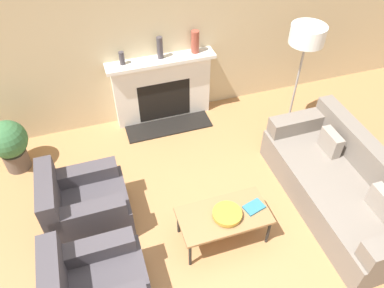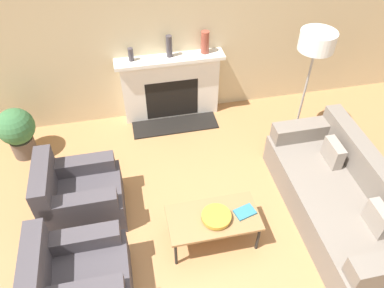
{
  "view_description": "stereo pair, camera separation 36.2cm",
  "coord_description": "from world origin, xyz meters",
  "px_view_note": "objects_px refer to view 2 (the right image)",
  "views": [
    {
      "loc": [
        -0.81,
        -1.79,
        3.68
      ],
      "look_at": [
        0.23,
        1.44,
        0.45
      ],
      "focal_mm": 35.0,
      "sensor_mm": 36.0,
      "label": 1
    },
    {
      "loc": [
        -0.46,
        -1.88,
        3.68
      ],
      "look_at": [
        0.23,
        1.44,
        0.45
      ],
      "focal_mm": 35.0,
      "sensor_mm": 36.0,
      "label": 2
    }
  ],
  "objects_px": {
    "couch": "(341,199)",
    "fireplace": "(171,88)",
    "mantel_vase_center_left": "(169,46)",
    "mantel_vase_left": "(131,55)",
    "potted_plant": "(17,130)",
    "coffee_table": "(213,219)",
    "armchair_far": "(79,196)",
    "floor_lamp": "(315,51)",
    "mantel_vase_center_right": "(205,42)",
    "bowl": "(216,217)",
    "armchair_near": "(79,278)",
    "book": "(245,212)"
  },
  "relations": [
    {
      "from": "armchair_near",
      "to": "armchair_far",
      "type": "xyz_separation_m",
      "value": [
        0.0,
        1.0,
        0.0
      ]
    },
    {
      "from": "fireplace",
      "to": "book",
      "type": "xyz_separation_m",
      "value": [
        0.41,
        -2.3,
        -0.07
      ]
    },
    {
      "from": "couch",
      "to": "armchair_near",
      "type": "bearing_deg",
      "value": -82.68
    },
    {
      "from": "book",
      "to": "mantel_vase_center_right",
      "type": "relative_size",
      "value": 0.78
    },
    {
      "from": "armchair_far",
      "to": "bowl",
      "type": "relative_size",
      "value": 2.81
    },
    {
      "from": "armchair_far",
      "to": "potted_plant",
      "type": "height_order",
      "value": "armchair_far"
    },
    {
      "from": "mantel_vase_center_right",
      "to": "coffee_table",
      "type": "bearing_deg",
      "value": -100.67
    },
    {
      "from": "coffee_table",
      "to": "book",
      "type": "height_order",
      "value": "book"
    },
    {
      "from": "bowl",
      "to": "potted_plant",
      "type": "bearing_deg",
      "value": 139.66
    },
    {
      "from": "armchair_near",
      "to": "mantel_vase_center_left",
      "type": "bearing_deg",
      "value": -26.84
    },
    {
      "from": "fireplace",
      "to": "floor_lamp",
      "type": "bearing_deg",
      "value": -26.29
    },
    {
      "from": "fireplace",
      "to": "armchair_near",
      "type": "bearing_deg",
      "value": -116.89
    },
    {
      "from": "floor_lamp",
      "to": "couch",
      "type": "bearing_deg",
      "value": -93.78
    },
    {
      "from": "mantel_vase_center_left",
      "to": "mantel_vase_center_right",
      "type": "bearing_deg",
      "value": 0.0
    },
    {
      "from": "couch",
      "to": "mantel_vase_center_right",
      "type": "bearing_deg",
      "value": -154.66
    },
    {
      "from": "potted_plant",
      "to": "armchair_far",
      "type": "bearing_deg",
      "value": -56.67
    },
    {
      "from": "couch",
      "to": "potted_plant",
      "type": "height_order",
      "value": "couch"
    },
    {
      "from": "armchair_near",
      "to": "armchair_far",
      "type": "height_order",
      "value": "same"
    },
    {
      "from": "couch",
      "to": "fireplace",
      "type": "bearing_deg",
      "value": -145.04
    },
    {
      "from": "armchair_far",
      "to": "potted_plant",
      "type": "xyz_separation_m",
      "value": [
        -0.79,
        1.2,
        0.11
      ]
    },
    {
      "from": "bowl",
      "to": "floor_lamp",
      "type": "xyz_separation_m",
      "value": [
        1.58,
        1.49,
        0.91
      ]
    },
    {
      "from": "armchair_far",
      "to": "potted_plant",
      "type": "distance_m",
      "value": 1.44
    },
    {
      "from": "fireplace",
      "to": "mantel_vase_center_right",
      "type": "relative_size",
      "value": 4.82
    },
    {
      "from": "mantel_vase_center_left",
      "to": "mantel_vase_center_right",
      "type": "relative_size",
      "value": 0.97
    },
    {
      "from": "couch",
      "to": "mantel_vase_center_right",
      "type": "distance_m",
      "value": 2.66
    },
    {
      "from": "couch",
      "to": "mantel_vase_left",
      "type": "height_order",
      "value": "mantel_vase_left"
    },
    {
      "from": "coffee_table",
      "to": "potted_plant",
      "type": "xyz_separation_m",
      "value": [
        -2.19,
        1.85,
        0.05
      ]
    },
    {
      "from": "book",
      "to": "armchair_far",
      "type": "bearing_deg",
      "value": 143.73
    },
    {
      "from": "mantel_vase_center_right",
      "to": "bowl",
      "type": "bearing_deg",
      "value": -100.01
    },
    {
      "from": "armchair_far",
      "to": "floor_lamp",
      "type": "distance_m",
      "value": 3.28
    },
    {
      "from": "floor_lamp",
      "to": "mantel_vase_left",
      "type": "bearing_deg",
      "value": 158.97
    },
    {
      "from": "potted_plant",
      "to": "floor_lamp",
      "type": "bearing_deg",
      "value": -5.91
    },
    {
      "from": "mantel_vase_center_left",
      "to": "bowl",
      "type": "bearing_deg",
      "value": -87.9
    },
    {
      "from": "couch",
      "to": "armchair_far",
      "type": "height_order",
      "value": "armchair_far"
    },
    {
      "from": "mantel_vase_center_right",
      "to": "armchair_far",
      "type": "bearing_deg",
      "value": -138.1
    },
    {
      "from": "potted_plant",
      "to": "book",
      "type": "bearing_deg",
      "value": -36.4
    },
    {
      "from": "armchair_near",
      "to": "mantel_vase_center_right",
      "type": "xyz_separation_m",
      "value": [
        1.83,
        2.64,
        0.85
      ]
    },
    {
      "from": "mantel_vase_center_right",
      "to": "potted_plant",
      "type": "relative_size",
      "value": 0.43
    },
    {
      "from": "armchair_far",
      "to": "floor_lamp",
      "type": "relative_size",
      "value": 0.54
    },
    {
      "from": "fireplace",
      "to": "mantel_vase_center_left",
      "type": "bearing_deg",
      "value": 72.05
    },
    {
      "from": "armchair_near",
      "to": "potted_plant",
      "type": "bearing_deg",
      "value": 19.73
    },
    {
      "from": "mantel_vase_left",
      "to": "couch",
      "type": "bearing_deg",
      "value": -47.33
    },
    {
      "from": "couch",
      "to": "bowl",
      "type": "bearing_deg",
      "value": -87.83
    },
    {
      "from": "armchair_near",
      "to": "potted_plant",
      "type": "relative_size",
      "value": 1.19
    },
    {
      "from": "mantel_vase_center_left",
      "to": "potted_plant",
      "type": "height_order",
      "value": "mantel_vase_center_left"
    },
    {
      "from": "armchair_near",
      "to": "floor_lamp",
      "type": "height_order",
      "value": "floor_lamp"
    },
    {
      "from": "mantel_vase_left",
      "to": "potted_plant",
      "type": "height_order",
      "value": "mantel_vase_left"
    },
    {
      "from": "mantel_vase_center_right",
      "to": "fireplace",
      "type": "bearing_deg",
      "value": -178.23
    },
    {
      "from": "armchair_near",
      "to": "bowl",
      "type": "xyz_separation_m",
      "value": [
        1.42,
        0.32,
        0.14
      ]
    },
    {
      "from": "armchair_far",
      "to": "mantel_vase_center_right",
      "type": "xyz_separation_m",
      "value": [
        1.83,
        1.65,
        0.85
      ]
    }
  ]
}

